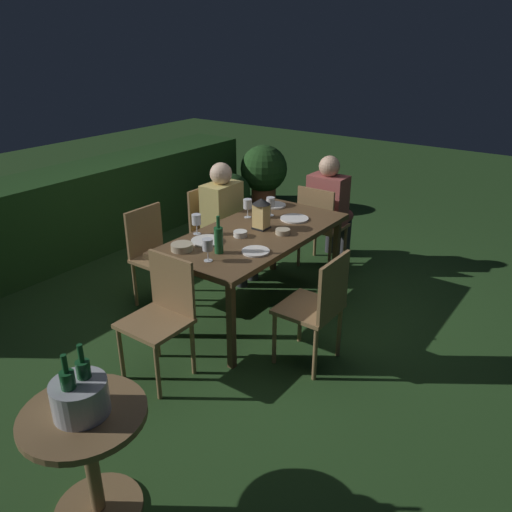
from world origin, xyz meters
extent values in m
plane|color=#26471E|center=(0.00, 0.00, 0.00)|extent=(16.00, 16.00, 0.00)
cube|color=brown|center=(0.00, 0.00, 0.72)|extent=(1.72, 0.85, 0.04)
cube|color=brown|center=(-0.79, -0.35, 0.35)|extent=(0.05, 0.05, 0.69)
cube|color=brown|center=(0.79, -0.35, 0.35)|extent=(0.05, 0.05, 0.69)
cube|color=brown|center=(-0.79, 0.35, 0.35)|extent=(0.05, 0.05, 0.69)
cube|color=brown|center=(0.79, 0.35, 0.35)|extent=(0.05, 0.05, 0.69)
cube|color=#937047|center=(-1.18, 0.00, 0.43)|extent=(0.40, 0.42, 0.03)
cube|color=#937047|center=(-0.99, 0.00, 0.66)|extent=(0.03, 0.40, 0.42)
cylinder|color=#937047|center=(-1.35, -0.18, 0.21)|extent=(0.03, 0.03, 0.42)
cylinder|color=#937047|center=(-1.35, 0.18, 0.21)|extent=(0.03, 0.03, 0.42)
cylinder|color=#937047|center=(-1.01, -0.18, 0.21)|extent=(0.03, 0.03, 0.42)
cylinder|color=#937047|center=(-1.01, 0.18, 0.21)|extent=(0.03, 0.03, 0.42)
cube|color=#937047|center=(-0.39, 0.74, 0.43)|extent=(0.42, 0.40, 0.03)
cube|color=#937047|center=(-0.39, 0.93, 0.66)|extent=(0.40, 0.03, 0.42)
cylinder|color=#937047|center=(-0.21, 0.57, 0.21)|extent=(0.03, 0.03, 0.42)
cylinder|color=#937047|center=(-0.57, 0.57, 0.21)|extent=(0.03, 0.03, 0.42)
cylinder|color=#937047|center=(-0.21, 0.91, 0.21)|extent=(0.03, 0.03, 0.42)
cylinder|color=#937047|center=(-0.57, 0.91, 0.21)|extent=(0.03, 0.03, 0.42)
cube|color=#937047|center=(0.39, 0.74, 0.43)|extent=(0.42, 0.40, 0.03)
cube|color=#937047|center=(0.39, 0.93, 0.66)|extent=(0.40, 0.03, 0.42)
cylinder|color=#937047|center=(0.57, 0.57, 0.21)|extent=(0.03, 0.03, 0.42)
cylinder|color=#937047|center=(0.21, 0.57, 0.21)|extent=(0.03, 0.03, 0.42)
cylinder|color=#937047|center=(0.57, 0.91, 0.21)|extent=(0.03, 0.03, 0.42)
cylinder|color=#937047|center=(0.21, 0.91, 0.21)|extent=(0.03, 0.03, 0.42)
cube|color=tan|center=(0.39, 0.68, 0.70)|extent=(0.38, 0.24, 0.50)
sphere|color=beige|center=(0.39, 0.68, 1.04)|extent=(0.21, 0.21, 0.21)
cylinder|color=tan|center=(0.48, 0.54, 0.46)|extent=(0.13, 0.36, 0.13)
cylinder|color=tan|center=(0.30, 0.54, 0.46)|extent=(0.13, 0.36, 0.13)
cylinder|color=#333338|center=(0.48, 0.38, 0.23)|extent=(0.11, 0.11, 0.45)
cylinder|color=#333338|center=(0.30, 0.38, 0.23)|extent=(0.11, 0.11, 0.45)
cube|color=#937047|center=(1.18, 0.00, 0.43)|extent=(0.40, 0.42, 0.03)
cube|color=#937047|center=(0.99, 0.00, 0.66)|extent=(0.03, 0.40, 0.42)
cylinder|color=#937047|center=(1.35, 0.18, 0.21)|extent=(0.03, 0.03, 0.42)
cylinder|color=#937047|center=(1.35, -0.18, 0.21)|extent=(0.03, 0.03, 0.42)
cylinder|color=#937047|center=(1.01, 0.18, 0.21)|extent=(0.03, 0.03, 0.42)
cylinder|color=#937047|center=(1.01, -0.18, 0.21)|extent=(0.03, 0.03, 0.42)
cube|color=#9E4C47|center=(1.24, 0.00, 0.70)|extent=(0.24, 0.38, 0.50)
sphere|color=#D1A889|center=(1.24, 0.00, 1.04)|extent=(0.21, 0.21, 0.21)
cylinder|color=#9E4C47|center=(1.38, 0.09, 0.46)|extent=(0.36, 0.13, 0.13)
cylinder|color=#9E4C47|center=(1.38, -0.09, 0.46)|extent=(0.36, 0.13, 0.13)
cylinder|color=#333338|center=(1.54, 0.09, 0.23)|extent=(0.11, 0.11, 0.45)
cylinder|color=#333338|center=(1.54, -0.09, 0.23)|extent=(0.11, 0.11, 0.45)
cube|color=#937047|center=(-0.39, -0.74, 0.43)|extent=(0.42, 0.40, 0.03)
cube|color=#937047|center=(-0.39, -0.93, 0.66)|extent=(0.40, 0.02, 0.42)
cylinder|color=#937047|center=(-0.57, -0.57, 0.21)|extent=(0.03, 0.03, 0.42)
cylinder|color=#937047|center=(-0.21, -0.57, 0.21)|extent=(0.03, 0.03, 0.42)
cylinder|color=#937047|center=(-0.57, -0.91, 0.21)|extent=(0.03, 0.03, 0.42)
cylinder|color=#937047|center=(-0.21, -0.91, 0.21)|extent=(0.03, 0.03, 0.42)
cube|color=black|center=(0.08, 0.01, 0.75)|extent=(0.12, 0.12, 0.01)
cube|color=#F9D17A|center=(0.08, 0.01, 0.85)|extent=(0.11, 0.11, 0.20)
cone|color=black|center=(0.08, 0.01, 0.98)|extent=(0.15, 0.15, 0.05)
cylinder|color=#1E5B2D|center=(-0.52, -0.04, 0.84)|extent=(0.07, 0.07, 0.20)
cylinder|color=#1E5B2D|center=(-0.52, -0.04, 0.98)|extent=(0.03, 0.03, 0.09)
cylinder|color=silver|center=(0.41, 0.14, 0.74)|extent=(0.06, 0.06, 0.00)
cylinder|color=silver|center=(0.41, 0.14, 0.78)|extent=(0.01, 0.01, 0.08)
cylinder|color=silver|center=(0.41, 0.14, 0.86)|extent=(0.08, 0.08, 0.08)
cylinder|color=maroon|center=(0.41, 0.14, 0.84)|extent=(0.07, 0.07, 0.03)
cylinder|color=silver|center=(-0.33, 0.36, 0.74)|extent=(0.06, 0.06, 0.00)
cylinder|color=silver|center=(-0.33, 0.36, 0.78)|extent=(0.01, 0.01, 0.08)
cylinder|color=silver|center=(-0.33, 0.36, 0.86)|extent=(0.08, 0.08, 0.08)
cylinder|color=maroon|center=(-0.33, 0.36, 0.84)|extent=(0.07, 0.07, 0.03)
cylinder|color=silver|center=(0.25, 0.27, 0.74)|extent=(0.06, 0.06, 0.00)
cylinder|color=silver|center=(0.25, 0.27, 0.78)|extent=(0.01, 0.01, 0.08)
cylinder|color=silver|center=(0.25, 0.27, 0.86)|extent=(0.08, 0.08, 0.08)
cylinder|color=maroon|center=(0.25, 0.27, 0.84)|extent=(0.07, 0.07, 0.03)
cylinder|color=silver|center=(-0.68, -0.07, 0.74)|extent=(0.06, 0.06, 0.00)
cylinder|color=silver|center=(-0.68, -0.07, 0.78)|extent=(0.01, 0.01, 0.08)
cylinder|color=silver|center=(-0.68, -0.07, 0.86)|extent=(0.08, 0.08, 0.08)
cylinder|color=maroon|center=(-0.68, -0.07, 0.84)|extent=(0.07, 0.07, 0.03)
cylinder|color=white|center=(0.44, -0.10, 0.75)|extent=(0.25, 0.25, 0.01)
cylinder|color=white|center=(-0.41, 0.18, 0.75)|extent=(0.25, 0.25, 0.01)
cylinder|color=white|center=(-0.35, -0.25, 0.75)|extent=(0.21, 0.21, 0.01)
cylinder|color=white|center=(0.65, 0.27, 0.75)|extent=(0.24, 0.24, 0.01)
cylinder|color=#BCAD8E|center=(0.09, -0.21, 0.76)|extent=(0.12, 0.12, 0.04)
cylinder|color=#424C1E|center=(0.09, -0.21, 0.77)|extent=(0.10, 0.10, 0.01)
cylinder|color=silver|center=(-0.16, 0.04, 0.76)|extent=(0.11, 0.11, 0.05)
cylinder|color=tan|center=(-0.16, 0.04, 0.77)|extent=(0.10, 0.10, 0.01)
cylinder|color=#BCAD8E|center=(-0.65, 0.22, 0.76)|extent=(0.17, 0.17, 0.05)
cylinder|color=#477533|center=(-0.65, 0.22, 0.78)|extent=(0.14, 0.14, 0.02)
cylinder|color=brown|center=(-2.16, -0.56, 0.62)|extent=(0.59, 0.59, 0.03)
cylinder|color=brown|center=(-2.16, -0.56, 0.30)|extent=(0.07, 0.07, 0.60)
cylinder|color=brown|center=(-2.16, -0.56, 0.01)|extent=(0.45, 0.45, 0.02)
cylinder|color=#B2B7BF|center=(-2.16, -0.56, 0.72)|extent=(0.26, 0.26, 0.17)
cylinder|color=white|center=(-2.16, -0.56, 0.76)|extent=(0.23, 0.23, 0.04)
cylinder|color=#195128|center=(-2.20, -0.56, 0.81)|extent=(0.07, 0.07, 0.16)
cylinder|color=#195128|center=(-2.20, -0.56, 0.93)|extent=(0.03, 0.03, 0.09)
cylinder|color=#195128|center=(-2.11, -0.55, 0.81)|extent=(0.07, 0.07, 0.16)
cylinder|color=#195128|center=(-2.11, -0.55, 0.93)|extent=(0.03, 0.03, 0.09)
cube|color=#1E4219|center=(0.00, 2.37, 0.46)|extent=(4.70, 0.68, 0.92)
cylinder|color=brown|center=(1.56, 1.50, 0.12)|extent=(0.26, 0.26, 0.24)
sphere|color=#193816|center=(1.56, 1.50, 0.44)|extent=(0.46, 0.46, 0.46)
cylinder|color=#9E5133|center=(2.36, 1.58, 0.15)|extent=(0.34, 0.34, 0.30)
sphere|color=#234C1E|center=(2.36, 1.58, 0.57)|extent=(0.64, 0.64, 0.64)
camera|label=1|loc=(-3.20, -2.31, 2.24)|focal=35.65mm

